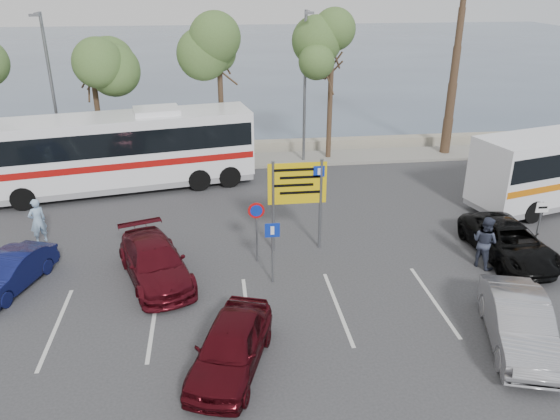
{
  "coord_description": "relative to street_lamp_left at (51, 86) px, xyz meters",
  "views": [
    {
      "loc": [
        -1.97,
        -15.45,
        9.81
      ],
      "look_at": [
        0.33,
        3.0,
        1.75
      ],
      "focal_mm": 35.0,
      "sensor_mm": 36.0,
      "label": 1
    }
  ],
  "objects": [
    {
      "name": "tree_mid",
      "position": [
        8.5,
        0.48,
        2.06
      ],
      "size": [
        3.2,
        3.2,
        8.0
      ],
      "color": "#382619",
      "rests_on": "kerb_strip"
    },
    {
      "name": "tree_left",
      "position": [
        2.0,
        0.48,
        1.41
      ],
      "size": [
        3.2,
        3.2,
        7.2
      ],
      "color": "#382619",
      "rests_on": "kerb_strip"
    },
    {
      "name": "pedestrian_far",
      "position": [
        17.5,
        -12.52,
        -3.63
      ],
      "size": [
        1.11,
        1.19,
        1.94
      ],
      "primitive_type": "imported",
      "rotation": [
        0.0,
        0.0,
        2.09
      ],
      "color": "#303548",
      "rests_on": "ground"
    },
    {
      "name": "sign_parking",
      "position": [
        9.8,
        -12.73,
        -3.13
      ],
      "size": [
        0.5,
        0.07,
        2.25
      ],
      "color": "slate",
      "rests_on": "ground"
    },
    {
      "name": "pedestrian_near",
      "position": [
        1.0,
        -8.52,
        -3.68
      ],
      "size": [
        0.8,
        0.76,
        1.84
      ],
      "primitive_type": "imported",
      "rotation": [
        0.0,
        0.0,
        3.81
      ],
      "color": "#8DADCD",
      "rests_on": "ground"
    },
    {
      "name": "lane_markings",
      "position": [
        8.86,
        -14.52,
        -4.6
      ],
      "size": [
        12.02,
        4.2,
        0.01
      ],
      "primitive_type": null,
      "color": "silver",
      "rests_on": "ground"
    },
    {
      "name": "sea",
      "position": [
        10.0,
        46.48,
        -4.59
      ],
      "size": [
        140.0,
        140.0,
        0.0
      ],
      "primitive_type": "plane",
      "color": "#3E4C63",
      "rests_on": "ground"
    },
    {
      "name": "ground",
      "position": [
        10.0,
        -13.52,
        -4.6
      ],
      "size": [
        120.0,
        120.0,
        0.0
      ],
      "primitive_type": "plane",
      "color": "#333336",
      "rests_on": "ground"
    },
    {
      "name": "car_silver_b",
      "position": [
        16.35,
        -17.02,
        -3.87
      ],
      "size": [
        2.73,
        4.66,
        1.45
      ],
      "primitive_type": "imported",
      "rotation": [
        0.0,
        0.0,
        -0.29
      ],
      "color": "gray",
      "rests_on": "ground"
    },
    {
      "name": "direction_sign",
      "position": [
        11.0,
        -10.32,
        -2.17
      ],
      "size": [
        2.2,
        0.12,
        3.6
      ],
      "color": "slate",
      "rests_on": "ground"
    },
    {
      "name": "car_blue",
      "position": [
        1.0,
        -12.02,
        -3.99
      ],
      "size": [
        2.46,
        3.94,
        1.22
      ],
      "primitive_type": "imported",
      "rotation": [
        0.0,
        0.0,
        -0.34
      ],
      "color": "#10164E",
      "rests_on": "ground"
    },
    {
      "name": "coach_bus_left",
      "position": [
        3.5,
        -3.02,
        -2.77
      ],
      "size": [
        12.94,
        4.98,
        3.95
      ],
      "color": "white",
      "rests_on": "ground"
    },
    {
      "name": "seawall",
      "position": [
        10.0,
        2.48,
        -4.3
      ],
      "size": [
        48.0,
        0.8,
        0.6
      ],
      "primitive_type": "cube",
      "color": "gray",
      "rests_on": "ground"
    },
    {
      "name": "kerb_strip",
      "position": [
        10.0,
        0.48,
        -4.52
      ],
      "size": [
        44.0,
        2.4,
        0.15
      ],
      "primitive_type": "cube",
      "color": "gray",
      "rests_on": "ground"
    },
    {
      "name": "sign_taxi",
      "position": [
        19.8,
        -12.03,
        -3.18
      ],
      "size": [
        0.5,
        0.07,
        2.2
      ],
      "color": "slate",
      "rests_on": "ground"
    },
    {
      "name": "car_red",
      "position": [
        8.19,
        -17.02,
        -3.9
      ],
      "size": [
        2.86,
        4.4,
        1.39
      ],
      "primitive_type": "imported",
      "rotation": [
        0.0,
        0.0,
        -0.32
      ],
      "color": "#450910",
      "rests_on": "ground"
    },
    {
      "name": "street_lamp_right",
      "position": [
        13.0,
        0.0,
        0.0
      ],
      "size": [
        0.45,
        1.15,
        8.01
      ],
      "color": "slate",
      "rests_on": "kerb_strip"
    },
    {
      "name": "street_lamp_left",
      "position": [
        0.0,
        0.0,
        0.0
      ],
      "size": [
        0.45,
        1.15,
        8.01
      ],
      "color": "slate",
      "rests_on": "kerb_strip"
    },
    {
      "name": "suv_black",
      "position": [
        18.75,
        -12.02,
        -3.95
      ],
      "size": [
        2.24,
        4.72,
        1.3
      ],
      "primitive_type": "imported",
      "rotation": [
        0.0,
        0.0,
        0.02
      ],
      "color": "black",
      "rests_on": "ground"
    },
    {
      "name": "sign_no_stop",
      "position": [
        9.4,
        -11.13,
        -3.02
      ],
      "size": [
        0.6,
        0.08,
        2.35
      ],
      "color": "slate",
      "rests_on": "ground"
    },
    {
      "name": "car_maroon",
      "position": [
        5.79,
        -12.02,
        -3.92
      ],
      "size": [
        3.28,
        5.04,
        1.36
      ],
      "primitive_type": "imported",
      "rotation": [
        0.0,
        0.0,
        0.32
      ],
      "color": "#520D16",
      "rests_on": "ground"
    },
    {
      "name": "tree_right",
      "position": [
        14.5,
        0.48,
        1.57
      ],
      "size": [
        3.2,
        3.2,
        7.4
      ],
      "color": "#382619",
      "rests_on": "kerb_strip"
    }
  ]
}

